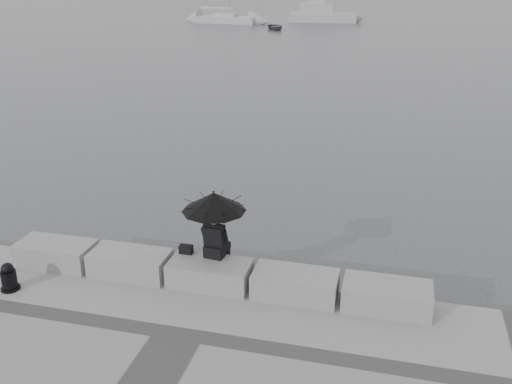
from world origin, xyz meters
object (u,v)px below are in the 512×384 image
(mooring_bollard, at_px, (9,279))
(sailboat_left, at_px, (226,19))
(seated_person, at_px, (214,209))
(motor_cruiser, at_px, (323,15))
(dinghy, at_px, (275,27))

(mooring_bollard, bearing_deg, sailboat_left, 103.24)
(mooring_bollard, xyz_separation_m, sailboat_left, (-14.31, 60.80, -0.22))
(seated_person, xyz_separation_m, sailboat_left, (-18.04, 59.38, -1.50))
(mooring_bollard, distance_m, motor_cruiser, 65.42)
(seated_person, xyz_separation_m, dinghy, (-10.59, 53.39, -1.73))
(mooring_bollard, xyz_separation_m, dinghy, (-6.85, 54.81, -0.45))
(sailboat_left, bearing_deg, motor_cruiser, 29.32)
(sailboat_left, relative_size, dinghy, 3.73)
(sailboat_left, bearing_deg, seated_person, -65.75)
(mooring_bollard, bearing_deg, seated_person, 20.80)
(mooring_bollard, bearing_deg, dinghy, 97.13)
(sailboat_left, height_order, dinghy, sailboat_left)
(dinghy, bearing_deg, motor_cruiser, 42.18)
(mooring_bollard, distance_m, dinghy, 55.24)
(mooring_bollard, relative_size, dinghy, 0.17)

